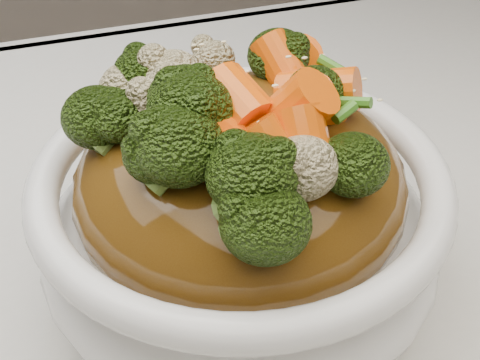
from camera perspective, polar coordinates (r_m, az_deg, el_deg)
name	(u,v)px	position (r m, az deg, el deg)	size (l,w,h in m)	color
tablecloth	(195,331)	(0.44, -3.83, -12.73)	(1.20, 0.80, 0.04)	silver
bowl	(240,227)	(0.40, 0.00, -4.01)	(0.24, 0.24, 0.09)	white
sauce_base	(240,185)	(0.38, 0.00, -0.39)	(0.19, 0.19, 0.10)	#52320E
carrots	(240,79)	(0.34, 0.00, 8.62)	(0.19, 0.19, 0.06)	#E95A07
broccoli	(240,81)	(0.34, 0.00, 8.46)	(0.19, 0.19, 0.05)	black
cauliflower	(240,85)	(0.34, 0.00, 8.14)	(0.19, 0.19, 0.04)	tan
scallions	(240,77)	(0.34, 0.00, 8.78)	(0.14, 0.14, 0.02)	#37761B
sesame_seeds	(240,77)	(0.34, 0.00, 8.78)	(0.17, 0.17, 0.01)	beige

